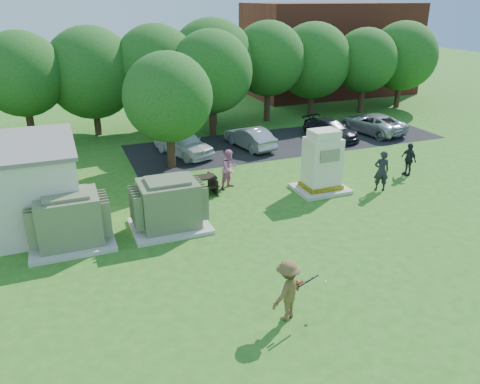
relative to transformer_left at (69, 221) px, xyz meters
name	(u,v)px	position (x,y,z in m)	size (l,w,h in m)	color
ground	(283,270)	(6.50, -4.50, -0.97)	(120.00, 120.00, 0.00)	#2D6619
brick_building	(329,49)	(24.50, 22.50, 3.03)	(15.00, 8.00, 8.00)	maroon
parking_strip	(288,142)	(13.50, 9.00, -0.96)	(20.00, 6.00, 0.01)	#232326
transformer_left	(69,221)	(0.00, 0.00, 0.00)	(3.00, 2.40, 2.07)	beige
transformer_right	(169,205)	(3.70, 0.00, 0.00)	(3.00, 2.40, 2.07)	beige
generator_cabinet	(322,165)	(11.27, 1.19, 0.32)	(2.42, 1.98, 2.95)	beige
picnic_table	(196,184)	(5.69, 2.98, -0.48)	(1.84, 1.38, 0.79)	black
batter	(288,290)	(5.45, -6.79, -0.04)	(1.20, 0.69, 1.86)	brown
person_by_generator	(381,171)	(13.91, 0.19, 0.00)	(0.71, 0.46, 1.94)	black
person_at_picnic	(230,169)	(7.39, 3.10, -0.02)	(0.93, 0.72, 1.90)	pink
person_walking_right	(409,159)	(16.51, 1.39, -0.12)	(0.99, 0.41, 1.70)	#232328
car_white	(183,143)	(6.66, 8.83, -0.24)	(1.72, 4.28, 1.46)	white
car_silver_a	(250,138)	(10.76, 8.67, -0.33)	(1.36, 3.90, 1.29)	#A5A5A9
car_dark	(331,129)	(16.41, 8.66, -0.37)	(1.68, 4.13, 1.20)	black
car_silver_b	(372,123)	(19.70, 8.83, -0.31)	(2.21, 4.78, 1.33)	#B5B5BA
batting_equipment	(310,281)	(6.06, -6.93, 0.19)	(1.12, 0.41, 0.40)	black
tree_row	(184,69)	(8.25, 14.00, 3.18)	(41.30, 13.30, 7.30)	#47301E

